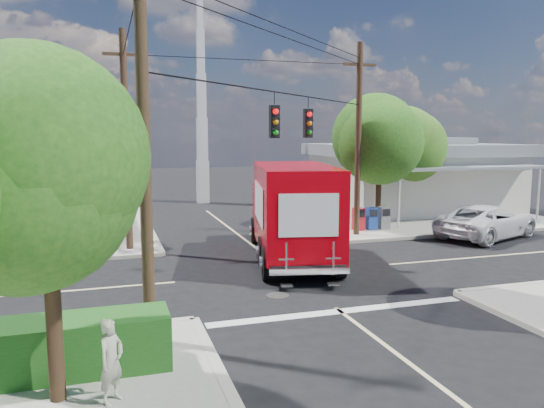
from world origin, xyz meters
name	(u,v)px	position (x,y,z in m)	size (l,w,h in m)	color
ground	(289,273)	(0.00, 0.00, 0.00)	(120.00, 120.00, 0.00)	black
sidewalk_ne	(399,213)	(10.88, 10.88, 0.07)	(14.12, 14.12, 0.14)	gray
sidewalk_nw	(4,233)	(-10.88, 10.88, 0.07)	(14.12, 14.12, 0.14)	gray
road_markings	(304,284)	(0.00, -1.47, 0.01)	(32.00, 32.00, 0.01)	beige
building_ne	(414,175)	(12.50, 11.97, 2.32)	(11.80, 10.20, 4.50)	beige
radio_tower	(202,123)	(0.50, 20.00, 5.64)	(0.80, 0.80, 17.00)	silver
tree_sw_front	(46,166)	(-6.99, -7.54, 4.33)	(3.88, 3.78, 6.03)	#422D1C
tree_ne_front	(380,136)	(7.21, 6.76, 4.77)	(4.21, 4.14, 6.66)	#422D1C
tree_ne_back	(402,146)	(9.81, 8.96, 4.19)	(3.77, 3.66, 5.82)	#422D1C
palm_nw_front	(69,130)	(-7.50, 7.50, 5.04)	(3.01, 3.08, 5.59)	#422D1C
palm_nw_back	(24,138)	(-9.50, 9.00, 4.67)	(3.01, 3.08, 5.19)	#422D1C
utility_poles	(233,139)	(-1.58, 1.60, 4.67)	(12.00, 10.68, 9.00)	#473321
picket_fence	(23,337)	(-7.80, -5.60, 0.68)	(5.94, 0.06, 1.00)	silver
hedge_sw	(6,353)	(-8.00, -6.40, 0.69)	(6.20, 1.20, 1.10)	#144E15
vending_boxes	(371,218)	(6.50, 6.20, 0.69)	(1.90, 0.50, 1.10)	red
delivery_truck	(292,212)	(0.78, 1.92, 1.89)	(4.24, 8.90, 3.71)	black
parked_car	(487,221)	(10.99, 3.20, 0.78)	(2.60, 5.64, 1.57)	silver
pedestrian	(111,361)	(-6.07, -7.88, 0.90)	(0.56, 0.37, 1.52)	#B9B79D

